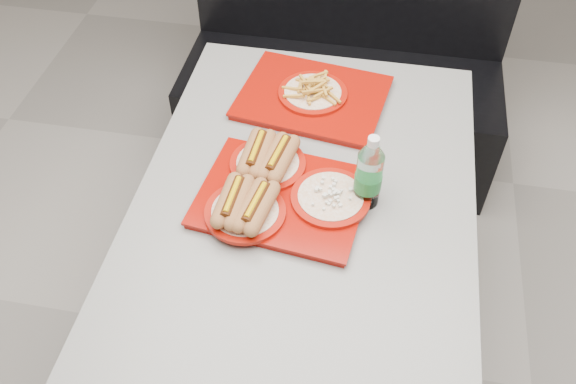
% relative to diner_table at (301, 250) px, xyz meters
% --- Properties ---
extents(ground, '(6.00, 6.00, 0.00)m').
position_rel_diner_table_xyz_m(ground, '(0.00, 0.00, -0.58)').
color(ground, gray).
rests_on(ground, ground).
extents(diner_table, '(0.92, 1.42, 0.75)m').
position_rel_diner_table_xyz_m(diner_table, '(0.00, 0.00, 0.00)').
color(diner_table, black).
rests_on(diner_table, ground).
extents(booth_bench, '(1.30, 0.57, 1.35)m').
position_rel_diner_table_xyz_m(booth_bench, '(0.00, 1.09, -0.18)').
color(booth_bench, black).
rests_on(booth_bench, ground).
extents(tray_near, '(0.47, 0.40, 0.09)m').
position_rel_diner_table_xyz_m(tray_near, '(-0.08, 0.03, 0.20)').
color(tray_near, '#8B0B03').
rests_on(tray_near, diner_table).
extents(tray_far, '(0.48, 0.40, 0.09)m').
position_rel_diner_table_xyz_m(tray_far, '(-0.04, 0.45, 0.19)').
color(tray_far, '#8B0B03').
rests_on(tray_far, diner_table).
extents(water_bottle, '(0.07, 0.07, 0.23)m').
position_rel_diner_table_xyz_m(water_bottle, '(0.16, 0.07, 0.26)').
color(water_bottle, silver).
rests_on(water_bottle, diner_table).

